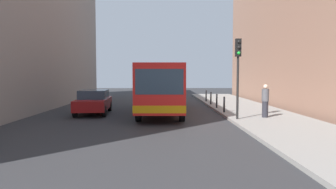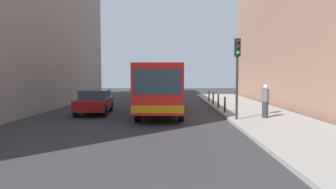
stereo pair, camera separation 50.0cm
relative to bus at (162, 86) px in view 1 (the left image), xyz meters
The scene contains 10 objects.
ground_plane 3.54m from the bus, 83.78° to the right, with size 80.00×80.00×0.00m, color #2D2D30.
sidewalk 6.71m from the bus, 28.20° to the right, with size 4.40×40.00×0.15m, color gray.
bus is the anchor object (origin of this frame).
car_beside_bus 4.38m from the bus, behind, with size 2.06×4.50×1.48m.
traffic_light 5.90m from the bus, 47.62° to the right, with size 0.28×0.33×4.10m.
bollard_near 4.15m from the bus, 19.15° to the right, with size 0.11×0.11×0.95m, color black.
bollard_mid 4.15m from the bus, 18.85° to the left, with size 0.11×0.11×0.95m, color black.
bollard_far 5.54m from the bus, 45.85° to the left, with size 0.11×0.11×0.95m, color black.
bollard_farthest 7.61m from the bus, 59.81° to the left, with size 0.11×0.11×0.95m, color black.
pedestrian_near_signal 6.65m from the bus, 33.45° to the right, with size 0.38×0.38×1.76m.
Camera 1 is at (-0.33, -17.27, 2.43)m, focal length 33.84 mm.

